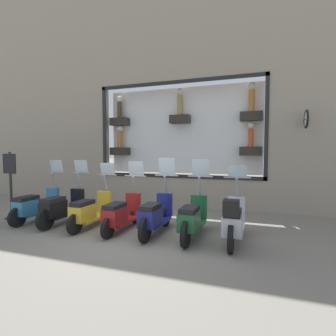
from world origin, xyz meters
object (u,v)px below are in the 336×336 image
scooter_silver_0 (233,221)px  shop_sign_post (10,182)px  scooter_green_1 (192,218)px  scooter_teal_6 (35,206)px  scooter_black_5 (61,208)px  scooter_yellow_4 (90,211)px  scooter_navy_2 (155,215)px  scooter_red_3 (121,214)px

scooter_silver_0 → shop_sign_post: shop_sign_post is taller
scooter_green_1 → scooter_teal_6: (-0.01, 4.30, -0.02)m
scooter_green_1 → shop_sign_post: (0.04, 5.20, 0.57)m
scooter_green_1 → scooter_black_5: bearing=90.0°
scooter_yellow_4 → shop_sign_post: (0.05, 2.62, 0.59)m
scooter_navy_2 → scooter_black_5: 2.58m
scooter_navy_2 → scooter_yellow_4: scooter_navy_2 is taller
scooter_green_1 → shop_sign_post: shop_sign_post is taller
scooter_red_3 → scooter_teal_6: size_ratio=1.00×
scooter_green_1 → scooter_red_3: 1.72m
scooter_silver_0 → scooter_red_3: (0.05, 2.58, -0.07)m
scooter_red_3 → scooter_black_5: size_ratio=0.99×
scooter_green_1 → scooter_yellow_4: 2.58m
shop_sign_post → scooter_red_3: bearing=-90.8°
scooter_silver_0 → scooter_navy_2: scooter_navy_2 is taller
scooter_silver_0 → shop_sign_post: size_ratio=0.97×
scooter_black_5 → shop_sign_post: size_ratio=0.97×
scooter_black_5 → scooter_teal_6: size_ratio=1.00×
shop_sign_post → scooter_black_5: bearing=-91.4°
scooter_silver_0 → scooter_black_5: 4.30m
scooter_black_5 → scooter_yellow_4: bearing=-90.4°
scooter_green_1 → scooter_black_5: scooter_green_1 is taller
scooter_navy_2 → shop_sign_post: size_ratio=0.97×
scooter_navy_2 → scooter_red_3: size_ratio=1.01×
scooter_green_1 → scooter_black_5: (-0.00, 3.44, -0.01)m
scooter_silver_0 → scooter_navy_2: (0.06, 1.72, -0.04)m
scooter_teal_6 → shop_sign_post: size_ratio=0.97×
scooter_green_1 → scooter_black_5: 3.44m
scooter_red_3 → shop_sign_post: bearing=89.2°
scooter_green_1 → scooter_navy_2: 0.86m
scooter_black_5 → scooter_teal_6: (-0.00, 0.86, -0.01)m
scooter_teal_6 → shop_sign_post: 1.08m
scooter_navy_2 → scooter_red_3: scooter_navy_2 is taller
scooter_red_3 → scooter_yellow_4: size_ratio=1.00×
scooter_silver_0 → scooter_teal_6: size_ratio=1.01×
scooter_silver_0 → scooter_black_5: scooter_black_5 is taller
scooter_black_5 → shop_sign_post: shop_sign_post is taller
scooter_yellow_4 → shop_sign_post: 2.69m
scooter_yellow_4 → scooter_black_5: scooter_black_5 is taller
scooter_black_5 → scooter_navy_2: bearing=-89.9°
scooter_black_5 → scooter_teal_6: same height
scooter_navy_2 → scooter_teal_6: size_ratio=1.00×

